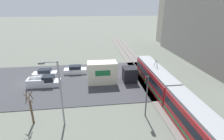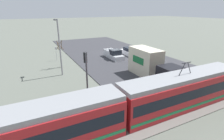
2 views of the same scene
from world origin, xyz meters
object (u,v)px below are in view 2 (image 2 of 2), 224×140
(no_parking_sign, at_px, (56,52))
(street_tree, at_px, (61,55))
(light_rail_tram, at_px, (120,108))
(sedan_car_1, at_px, (151,57))
(street_lamp_near_crossing, at_px, (59,44))
(traffic_light_pole, at_px, (86,73))
(sedan_car_0, at_px, (129,52))
(box_truck, at_px, (150,65))
(pickup_truck, at_px, (114,55))

(no_parking_sign, bearing_deg, street_tree, 89.63)
(light_rail_tram, relative_size, sedan_car_1, 6.17)
(street_lamp_near_crossing, distance_m, no_parking_sign, 8.28)
(traffic_light_pole, height_order, street_lamp_near_crossing, street_lamp_near_crossing)
(sedan_car_1, bearing_deg, no_parking_sign, -28.56)
(traffic_light_pole, xyz_separation_m, no_parking_sign, (-0.23, -17.60, -1.94))
(sedan_car_0, distance_m, street_tree, 14.05)
(traffic_light_pole, bearing_deg, street_lamp_near_crossing, -87.49)
(light_rail_tram, height_order, street_tree, light_rail_tram)
(street_lamp_near_crossing, relative_size, no_parking_sign, 3.10)
(street_lamp_near_crossing, xyz_separation_m, no_parking_sign, (-0.66, -7.69, -2.98))
(no_parking_sign, bearing_deg, sedan_car_0, 169.31)
(light_rail_tram, xyz_separation_m, box_truck, (-8.91, -7.44, 0.16))
(light_rail_tram, bearing_deg, street_lamp_near_crossing, -83.28)
(pickup_truck, distance_m, street_tree, 10.08)
(light_rail_tram, xyz_separation_m, sedan_car_1, (-13.99, -13.58, -0.93))
(sedan_car_0, xyz_separation_m, sedan_car_1, (-1.12, 5.54, 0.02))
(light_rail_tram, distance_m, street_tree, 17.45)
(box_truck, xyz_separation_m, street_tree, (9.93, -9.98, 0.16))
(street_tree, bearing_deg, traffic_light_pole, 89.15)
(light_rail_tram, relative_size, pickup_truck, 5.02)
(light_rail_tram, relative_size, street_tree, 6.19)
(pickup_truck, height_order, street_lamp_near_crossing, street_lamp_near_crossing)
(sedan_car_1, relative_size, no_parking_sign, 1.74)
(box_truck, bearing_deg, street_tree, -45.14)
(sedan_car_0, xyz_separation_m, no_parking_sign, (13.86, -2.62, 0.81))
(light_rail_tram, height_order, sedan_car_0, light_rail_tram)
(sedan_car_0, height_order, no_parking_sign, no_parking_sign)
(pickup_truck, bearing_deg, no_parking_sign, -19.19)
(traffic_light_pole, distance_m, street_lamp_near_crossing, 9.97)
(sedan_car_1, distance_m, street_tree, 15.55)
(traffic_light_pole, height_order, street_tree, traffic_light_pole)
(light_rail_tram, height_order, street_lamp_near_crossing, street_lamp_near_crossing)
(sedan_car_1, xyz_separation_m, street_tree, (15.01, -3.84, 1.25))
(traffic_light_pole, distance_m, street_tree, 13.37)
(pickup_truck, bearing_deg, street_tree, 4.91)
(light_rail_tram, relative_size, sedan_car_0, 6.16)
(light_rail_tram, distance_m, no_parking_sign, 21.76)
(box_truck, bearing_deg, traffic_light_pole, 18.08)
(pickup_truck, bearing_deg, traffic_light_pole, 54.29)
(light_rail_tram, distance_m, street_lamp_near_crossing, 14.42)
(street_tree, height_order, no_parking_sign, street_tree)
(box_truck, xyz_separation_m, street_lamp_near_crossing, (10.56, -6.60, 2.68))
(box_truck, distance_m, pickup_truck, 10.89)
(sedan_car_0, bearing_deg, box_truck, 71.25)
(traffic_light_pole, bearing_deg, sedan_car_1, -148.17)
(traffic_light_pole, bearing_deg, sedan_car_0, -133.24)
(pickup_truck, relative_size, sedan_car_0, 1.23)
(light_rail_tram, height_order, box_truck, light_rail_tram)
(box_truck, distance_m, traffic_light_pole, 10.78)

